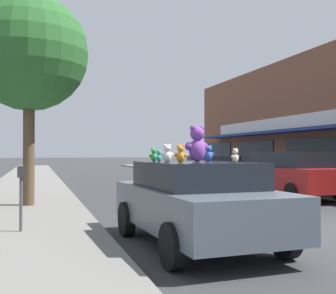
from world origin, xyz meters
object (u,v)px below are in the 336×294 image
object	(u,v)px
teddy_bear_cream	(235,156)
parking_meter	(21,190)
teddy_bear_blue	(209,153)
teddy_bear_green	(154,155)
teddy_bear_white	(167,153)
street_tree	(29,53)
teddy_bear_giant	(197,144)
parked_car_far_right	(213,168)
teddy_bear_pink	(167,155)
parked_car_far_center	(292,173)
teddy_bear_orange	(181,154)
teddy_bear_teal	(159,156)
plush_art_car	(196,201)

from	to	relation	value
teddy_bear_cream	parking_meter	bearing A→B (deg)	-60.36
teddy_bear_blue	teddy_bear_green	bearing A→B (deg)	15.32
teddy_bear_white	teddy_bear_cream	distance (m)	1.21
teddy_bear_blue	street_tree	distance (m)	6.80
teddy_bear_giant	parking_meter	size ratio (longest dim) A/B	0.54
parked_car_far_right	street_tree	distance (m)	12.34
teddy_bear_white	teddy_bear_pink	xyz separation A→B (m)	(0.25, 0.81, -0.03)
teddy_bear_green	teddy_bear_cream	bearing A→B (deg)	128.16
teddy_bear_blue	parked_car_far_center	bearing A→B (deg)	-128.26
teddy_bear_blue	teddy_bear_orange	bearing A→B (deg)	57.30
teddy_bear_pink	parked_car_far_center	xyz separation A→B (m)	(6.42, 5.39, -0.71)
teddy_bear_pink	street_tree	world-z (taller)	street_tree
teddy_bear_white	street_tree	distance (m)	7.00
teddy_bear_blue	parking_meter	xyz separation A→B (m)	(-3.63, 0.76, -0.71)
teddy_bear_giant	teddy_bear_pink	xyz separation A→B (m)	(-0.44, 0.47, -0.20)
teddy_bear_giant	teddy_bear_teal	size ratio (longest dim) A/B	3.22
teddy_bear_white	teddy_bear_cream	world-z (taller)	teddy_bear_white
plush_art_car	teddy_bear_giant	world-z (taller)	teddy_bear_giant
teddy_bear_blue	parked_car_far_right	bearing A→B (deg)	-106.00
teddy_bear_green	parked_car_far_center	bearing A→B (deg)	-135.11
plush_art_car	parking_meter	world-z (taller)	plush_art_car
teddy_bear_giant	street_tree	distance (m)	6.93
plush_art_car	teddy_bear_teal	bearing A→B (deg)	130.10
teddy_bear_green	teddy_bear_teal	size ratio (longest dim) A/B	1.22
teddy_bear_green	teddy_bear_blue	bearing A→B (deg)	-166.77
teddy_bear_giant	street_tree	size ratio (longest dim) A/B	0.11
teddy_bear_cream	parking_meter	world-z (taller)	teddy_bear_cream
teddy_bear_green	parked_car_far_right	xyz separation A→B (m)	(6.71, 12.64, -0.79)
teddy_bear_green	teddy_bear_cream	world-z (taller)	teddy_bear_green
parked_car_far_right	teddy_bear_green	bearing A→B (deg)	-117.96
plush_art_car	parked_car_far_center	bearing A→B (deg)	42.72
teddy_bear_giant	parking_meter	distance (m)	3.54
plush_art_car	teddy_bear_blue	size ratio (longest dim) A/B	13.13
street_tree	teddy_bear_giant	bearing A→B (deg)	-60.87
teddy_bear_orange	parked_car_far_right	bearing A→B (deg)	-92.22
teddy_bear_blue	teddy_bear_cream	size ratio (longest dim) A/B	1.34
teddy_bear_pink	teddy_bear_teal	size ratio (longest dim) A/B	1.24
teddy_bear_orange	teddy_bear_blue	world-z (taller)	teddy_bear_blue
teddy_bear_orange	teddy_bear_teal	world-z (taller)	teddy_bear_orange
parked_car_far_right	street_tree	xyz separation A→B (m)	(-9.08, -7.48, 3.75)
teddy_bear_giant	street_tree	world-z (taller)	street_tree
parking_meter	plush_art_car	bearing A→B (deg)	-29.25
teddy_bear_giant	parked_car_far_center	distance (m)	8.42
teddy_bear_blue	teddy_bear_pink	world-z (taller)	teddy_bear_blue
teddy_bear_orange	parking_meter	distance (m)	3.34
teddy_bear_white	street_tree	world-z (taller)	street_tree
teddy_bear_white	teddy_bear_green	distance (m)	0.74
teddy_bear_cream	street_tree	world-z (taller)	street_tree
teddy_bear_white	parking_meter	world-z (taller)	teddy_bear_white
teddy_bear_white	plush_art_car	bearing A→B (deg)	179.18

